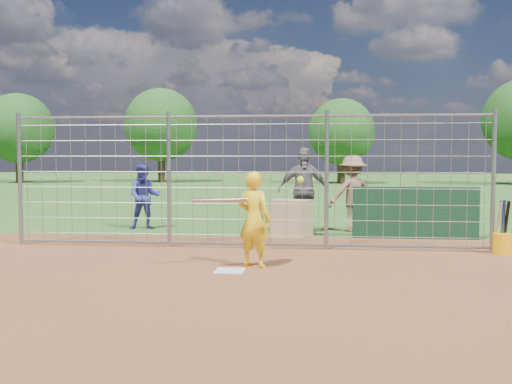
# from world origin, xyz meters

# --- Properties ---
(ground) EXTENTS (100.00, 100.00, 0.00)m
(ground) POSITION_xyz_m (0.00, 0.00, 0.00)
(ground) COLOR #2D591E
(ground) RESTS_ON ground
(infield_dirt) EXTENTS (18.00, 18.00, 0.00)m
(infield_dirt) POSITION_xyz_m (0.00, -3.00, 0.01)
(infield_dirt) COLOR brown
(infield_dirt) RESTS_ON ground
(home_plate) EXTENTS (0.43, 0.43, 0.02)m
(home_plate) POSITION_xyz_m (0.00, -0.20, 0.01)
(home_plate) COLOR silver
(home_plate) RESTS_ON ground
(dugout_wall) EXTENTS (2.60, 0.20, 1.10)m
(dugout_wall) POSITION_xyz_m (3.40, 3.60, 0.55)
(dugout_wall) COLOR #11381E
(dugout_wall) RESTS_ON ground
(batter) EXTENTS (0.65, 0.55, 1.52)m
(batter) POSITION_xyz_m (0.33, 0.18, 0.76)
(batter) COLOR yellow
(batter) RESTS_ON ground
(bystander_a) EXTENTS (0.87, 0.74, 1.57)m
(bystander_a) POSITION_xyz_m (-2.77, 4.59, 0.79)
(bystander_a) COLOR navy
(bystander_a) RESTS_ON ground
(bystander_b) EXTENTS (1.18, 0.57, 1.95)m
(bystander_b) POSITION_xyz_m (1.02, 4.25, 0.97)
(bystander_b) COLOR #5F5E63
(bystander_b) RESTS_ON ground
(bystander_c) EXTENTS (1.31, 1.06, 1.77)m
(bystander_c) POSITION_xyz_m (2.16, 4.69, 0.88)
(bystander_c) COLOR #845E48
(bystander_c) RESTS_ON ground
(equipment_bin) EXTENTS (0.94, 0.80, 0.80)m
(equipment_bin) POSITION_xyz_m (0.78, 3.72, 0.40)
(equipment_bin) COLOR tan
(equipment_bin) RESTS_ON ground
(equipment_in_play) EXTENTS (1.70, 0.55, 0.42)m
(equipment_in_play) POSITION_xyz_m (0.13, -0.14, 1.16)
(equipment_in_play) COLOR silver
(equipment_in_play) RESTS_ON ground
(bucket_with_bats) EXTENTS (0.34, 0.36, 0.98)m
(bucket_with_bats) POSITION_xyz_m (4.61, 1.76, 0.25)
(bucket_with_bats) COLOR #F3AD0C
(bucket_with_bats) RESTS_ON ground
(backstop_fence) EXTENTS (9.08, 0.08, 2.60)m
(backstop_fence) POSITION_xyz_m (0.00, 2.00, 1.26)
(backstop_fence) COLOR gray
(backstop_fence) RESTS_ON ground
(tree_line) EXTENTS (44.66, 6.72, 6.48)m
(tree_line) POSITION_xyz_m (3.13, 28.13, 3.71)
(tree_line) COLOR #3F2B19
(tree_line) RESTS_ON ground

